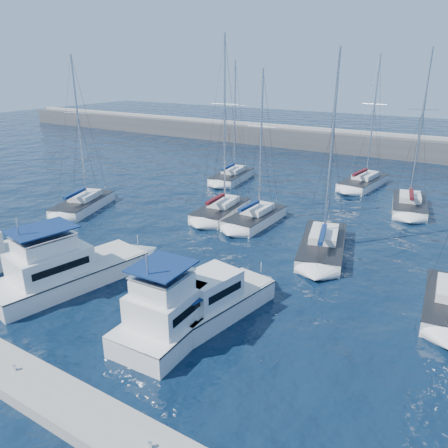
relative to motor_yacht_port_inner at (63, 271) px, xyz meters
The scene contains 15 objects.
ground 6.83m from the motor_yacht_port_inner, 34.80° to the left, with size 220.00×220.00×0.00m, color black.
breakwater 56.12m from the motor_yacht_port_inner, 84.34° to the left, with size 160.00×6.00×4.45m.
dock 9.08m from the motor_yacht_port_inner, 52.29° to the right, with size 40.00×2.20×0.60m, color gray.
dock_cleat_centre 9.05m from the motor_yacht_port_inner, 52.29° to the right, with size 0.16×0.16×0.25m, color silver.
dock_cleat_near_stbd 15.31m from the motor_yacht_port_inner, 27.87° to the right, with size 0.16×0.16×0.25m, color silver.
motor_yacht_port_inner is the anchor object (origin of this frame).
motor_yacht_stbd_inner 9.21m from the motor_yacht_port_inner, ahead, with size 3.82×7.83×4.69m.
motor_yacht_stbd_outer 10.50m from the motor_yacht_port_inner, 13.33° to the left, with size 3.89×7.31×3.20m.
sailboat_mid_a 16.53m from the motor_yacht_port_inner, 134.71° to the left, with size 5.31×8.23×14.80m.
sailboat_mid_b 17.38m from the motor_yacht_port_inner, 86.52° to the left, with size 3.75×7.51×16.47m.
sailboat_mid_c 17.86m from the motor_yacht_port_inner, 74.48° to the left, with size 3.09×7.17×13.64m.
sailboat_mid_d 18.82m from the motor_yacht_port_inner, 49.59° to the left, with size 5.29×9.17×15.08m.
sailboat_back_a 29.70m from the motor_yacht_port_inner, 99.59° to the left, with size 4.03×7.92×14.36m.
sailboat_back_b 36.34m from the motor_yacht_port_inner, 74.66° to the left, with size 4.07×8.56×14.99m.
sailboat_back_c 32.65m from the motor_yacht_port_inner, 60.88° to the left, with size 4.44×7.79×15.42m.
Camera 1 is at (16.60, -19.73, 13.61)m, focal length 35.00 mm.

